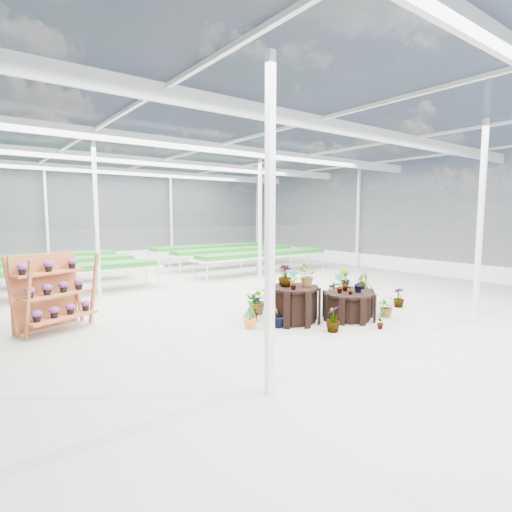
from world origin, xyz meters
TOP-DOWN VIEW (x-y plane):
  - ground_plane at (0.00, 0.00)m, footprint 24.00×24.00m
  - greenhouse_shell at (0.00, 0.00)m, footprint 18.00×24.00m
  - steel_frame at (0.00, 0.00)m, footprint 18.00×24.00m
  - nursery_benches at (0.00, 7.20)m, footprint 16.00×7.00m
  - plinth_tall at (-0.27, -1.49)m, footprint 1.39×1.39m
  - plinth_mid at (0.93, -2.09)m, footprint 1.53×1.53m
  - plinth_low at (1.93, -1.39)m, footprint 1.36×1.36m
  - shelf_rack at (-4.71, 1.07)m, footprint 1.72×1.31m
  - nursery_plants at (0.64, -1.32)m, footprint 4.82×3.15m

SIDE VIEW (x-z plane):
  - ground_plane at x=0.00m, z-range 0.00..0.00m
  - plinth_low at x=1.93m, z-range 0.00..0.48m
  - plinth_mid at x=0.93m, z-range 0.00..0.63m
  - plinth_tall at x=-0.27m, z-range 0.00..0.81m
  - nursery_benches at x=0.00m, z-range 0.00..0.84m
  - nursery_plants at x=0.64m, z-range -0.15..1.18m
  - shelf_rack at x=-4.71m, z-range 0.00..1.62m
  - greenhouse_shell at x=0.00m, z-range 0.00..4.50m
  - steel_frame at x=0.00m, z-range 0.00..4.50m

